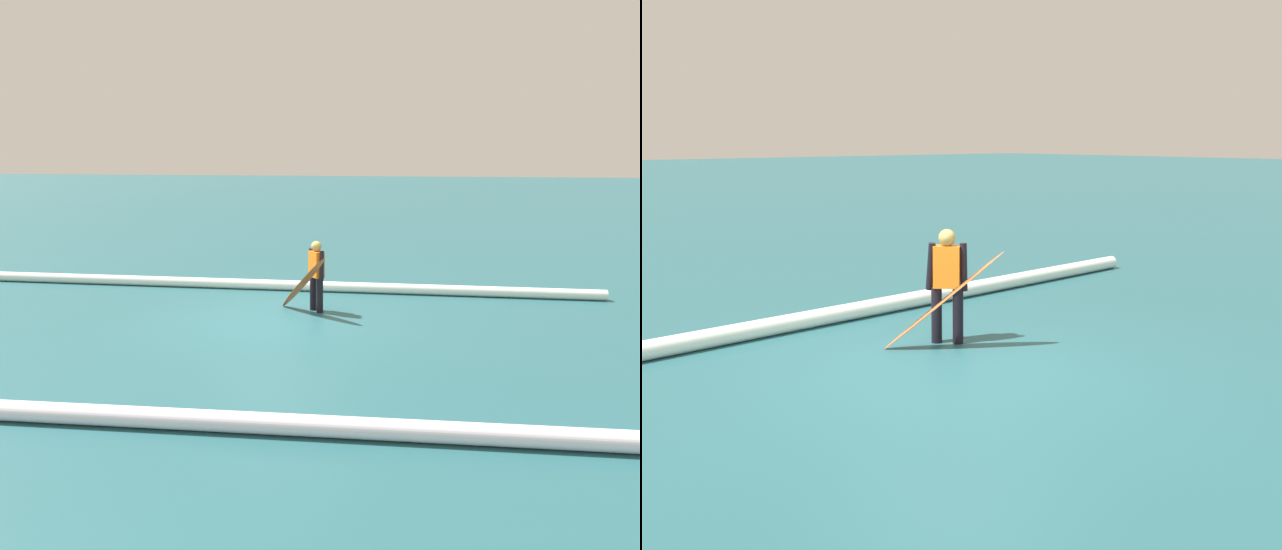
# 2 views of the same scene
# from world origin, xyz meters

# --- Properties ---
(ground_plane) EXTENTS (174.07, 174.07, 0.00)m
(ground_plane) POSITION_xyz_m (0.00, 0.00, 0.00)
(ground_plane) COLOR #22535A
(surfer) EXTENTS (0.37, 0.46, 1.49)m
(surfer) POSITION_xyz_m (-0.69, -0.94, 0.84)
(surfer) COLOR black
(surfer) RESTS_ON ground_plane
(surfboard) EXTENTS (1.28, 1.21, 1.28)m
(surfboard) POSITION_xyz_m (-0.44, -0.72, 0.63)
(surfboard) COLOR #E55926
(surfboard) RESTS_ON ground_plane
(wave_crest_foreground) EXTENTS (19.42, 1.07, 0.25)m
(wave_crest_foreground) POSITION_xyz_m (2.75, -2.71, 0.12)
(wave_crest_foreground) COLOR white
(wave_crest_foreground) RESTS_ON ground_plane
(wave_crest_midground) EXTENTS (18.56, 1.67, 0.26)m
(wave_crest_midground) POSITION_xyz_m (1.14, 5.06, 0.13)
(wave_crest_midground) COLOR white
(wave_crest_midground) RESTS_ON ground_plane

